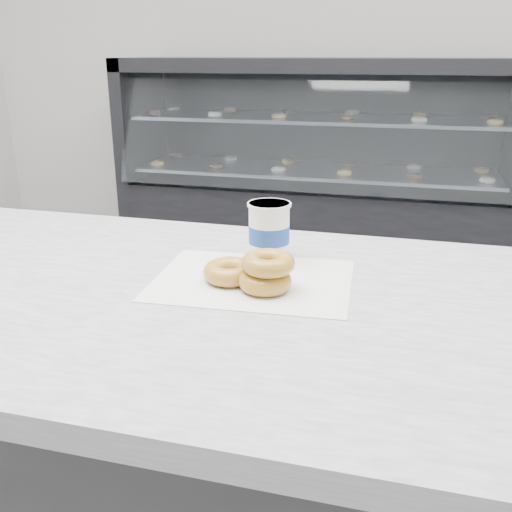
# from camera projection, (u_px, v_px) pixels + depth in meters

# --- Properties ---
(ground) EXTENTS (5.00, 5.00, 0.00)m
(ground) POSITION_uv_depth(u_px,v_px,m) (203.00, 467.00, 1.86)
(ground) COLOR gray
(ground) RESTS_ON ground
(counter) EXTENTS (3.06, 0.76, 0.90)m
(counter) POSITION_uv_depth(u_px,v_px,m) (96.00, 480.00, 1.16)
(counter) COLOR #333335
(counter) RESTS_ON ground
(display_case) EXTENTS (2.40, 0.74, 1.25)m
(display_case) POSITION_uv_depth(u_px,v_px,m) (315.00, 184.00, 3.63)
(display_case) COLOR black
(display_case) RESTS_ON ground
(wax_paper) EXTENTS (0.36, 0.28, 0.00)m
(wax_paper) POSITION_uv_depth(u_px,v_px,m) (253.00, 280.00, 1.00)
(wax_paper) COLOR silver
(wax_paper) RESTS_ON counter
(donut_single) EXTENTS (0.10, 0.10, 0.03)m
(donut_single) POSITION_uv_depth(u_px,v_px,m) (230.00, 272.00, 0.99)
(donut_single) COLOR gold
(donut_single) RESTS_ON wax_paper
(donut_stack) EXTENTS (0.13, 0.13, 0.06)m
(donut_stack) POSITION_uv_depth(u_px,v_px,m) (267.00, 272.00, 0.94)
(donut_stack) COLOR gold
(donut_stack) RESTS_ON wax_paper
(coffee_cup) EXTENTS (0.10, 0.10, 0.11)m
(coffee_cup) POSITION_uv_depth(u_px,v_px,m) (269.00, 231.00, 1.08)
(coffee_cup) COLOR white
(coffee_cup) RESTS_ON counter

